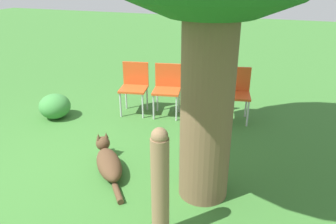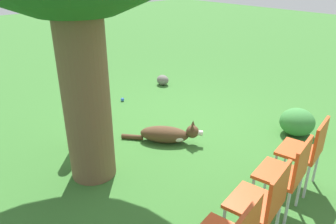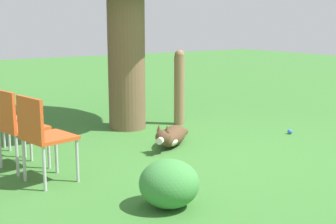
% 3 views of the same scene
% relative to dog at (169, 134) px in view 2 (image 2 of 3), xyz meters
% --- Properties ---
extents(ground_plane, '(30.00, 30.00, 0.00)m').
position_rel_dog_xyz_m(ground_plane, '(0.16, -0.14, -0.12)').
color(ground_plane, '#38702D').
extents(dog, '(0.98, 0.82, 0.35)m').
position_rel_dog_xyz_m(dog, '(0.00, 0.00, 0.00)').
color(dog, '#513823').
rests_on(dog, ground_plane).
extents(fence_post, '(0.16, 0.16, 1.13)m').
position_rel_dog_xyz_m(fence_post, '(0.83, 1.00, 0.45)').
color(fence_post, '#846647').
rests_on(fence_post, ground_plane).
extents(red_chair_0, '(0.50, 0.51, 0.86)m').
position_rel_dog_xyz_m(red_chair_0, '(-1.80, -0.45, 0.38)').
color(red_chair_0, '#D14C1E').
rests_on(red_chair_0, ground_plane).
extents(red_chair_1, '(0.50, 0.51, 0.86)m').
position_rel_dog_xyz_m(red_chair_1, '(-1.89, 0.12, 0.38)').
color(red_chair_1, '#D14C1E').
rests_on(red_chair_1, ground_plane).
extents(red_chair_2, '(0.50, 0.51, 0.86)m').
position_rel_dog_xyz_m(red_chair_2, '(-1.97, 0.68, 0.38)').
color(red_chair_2, '#D14C1E').
rests_on(red_chair_2, ground_plane).
extents(tennis_ball, '(0.07, 0.07, 0.07)m').
position_rel_dog_xyz_m(tennis_ball, '(1.74, -0.39, -0.09)').
color(tennis_ball, blue).
rests_on(tennis_ball, ground_plane).
extents(garden_rock, '(0.27, 0.23, 0.21)m').
position_rel_dog_xyz_m(garden_rock, '(1.92, -1.57, -0.02)').
color(garden_rock, slate).
rests_on(garden_rock, ground_plane).
extents(low_shrub, '(0.51, 0.51, 0.41)m').
position_rel_dog_xyz_m(low_shrub, '(-1.12, -1.61, 0.08)').
color(low_shrub, '#3D843D').
rests_on(low_shrub, ground_plane).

